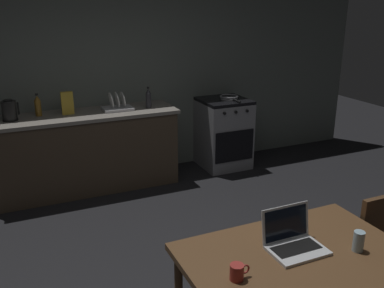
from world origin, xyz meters
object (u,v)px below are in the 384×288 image
laptop (294,241)px  dining_table (297,266)px  dish_rack (117,106)px  stove_oven (223,133)px  frying_pan (229,97)px  bottle (148,98)px  electric_kettle (9,111)px  drinking_glass (359,241)px  coffee_mug (237,272)px  cereal_box (67,103)px  bottle_b (38,105)px

laptop → dining_table: bearing=-105.9°
laptop → dish_rack: (-0.23, 3.04, 0.16)m
stove_oven → frying_pan: size_ratio=2.21×
dining_table → bottle: bottle is taller
dining_table → electric_kettle: (-1.37, 3.10, 0.34)m
dining_table → drinking_glass: bearing=-17.0°
coffee_mug → drinking_glass: size_ratio=0.93×
dish_rack → cereal_box: bearing=177.9°
bottle → frying_pan: size_ratio=0.61×
stove_oven → frying_pan: 0.49m
stove_oven → coffee_mug: bearing=-117.0°
dining_table → laptop: 0.14m
bottle → dish_rack: bottle is taller
electric_kettle → drinking_glass: electric_kettle is taller
electric_kettle → bottle: 1.52m
coffee_mug → dining_table: bearing=7.3°
laptop → coffee_mug: (-0.44, -0.12, -0.00)m
electric_kettle → bottle: size_ratio=0.90×
stove_oven → drinking_glass: size_ratio=7.57×
dining_table → dish_rack: size_ratio=3.76×
coffee_mug → bottle_b: bearing=101.5°
stove_oven → dining_table: 3.33m
stove_oven → electric_kettle: size_ratio=4.06×
electric_kettle → frying_pan: bearing=-0.6°
bottle_b → dining_table: bearing=-71.3°
coffee_mug → bottle_b: bottle_b is taller
electric_kettle → bottle: bearing=-1.9°
bottle → frying_pan: (1.10, 0.02, -0.09)m
stove_oven → laptop: size_ratio=2.85×
dining_table → electric_kettle: 3.41m
electric_kettle → bottle_b: bearing=15.3°
dining_table → drinking_glass: (0.34, -0.10, 0.13)m
laptop → bottle_b: 3.31m
frying_pan → cereal_box: cereal_box is taller
frying_pan → bottle: bearing=-178.9°
stove_oven → dish_rack: (-1.41, 0.00, 0.50)m
drinking_glass → stove_oven: bearing=75.1°
drinking_glass → laptop: bearing=152.4°
bottle → cereal_box: size_ratio=0.98×
laptop → cereal_box: size_ratio=1.26×
dining_table → laptop: bearing=75.8°
frying_pan → drinking_glass: 3.31m
frying_pan → dish_rack: size_ratio=1.21×
bottle → coffee_mug: bottle is taller
drinking_glass → cereal_box: (-1.11, 3.23, 0.22)m
frying_pan → drinking_glass: (-0.91, -3.18, -0.12)m
electric_kettle → bottle_b: size_ratio=0.90×
dish_rack → bottle: bearing=-7.8°
dish_rack → bottle_b: bottle_b is taller
bottle → bottle_b: same height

